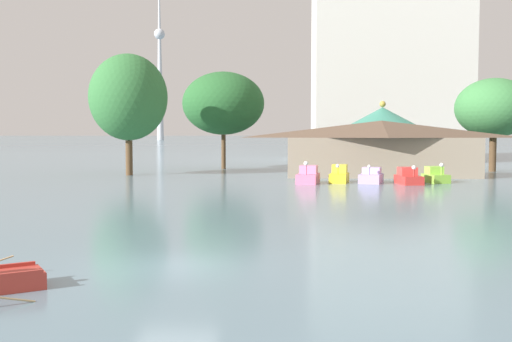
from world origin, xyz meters
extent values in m
plane|color=slate|center=(0.00, 0.00, 0.00)|extent=(2000.00, 2000.00, 0.00)
cube|color=pink|center=(5.09, 30.78, 0.39)|extent=(2.10, 3.21, 0.79)
cube|color=pink|center=(5.16, 31.14, 1.12)|extent=(1.58, 1.55, 0.66)
cylinder|color=pink|center=(4.89, 29.60, 1.14)|extent=(0.14, 0.14, 0.70)
sphere|color=white|center=(4.89, 29.60, 1.68)|extent=(0.38, 0.38, 0.38)
cube|color=yellow|center=(7.69, 31.74, 0.38)|extent=(1.90, 2.87, 0.77)
cube|color=yellow|center=(7.76, 32.06, 1.13)|extent=(1.40, 1.40, 0.72)
cylinder|color=yellow|center=(7.48, 30.70, 1.02)|extent=(0.14, 0.14, 0.51)
sphere|color=white|center=(7.48, 30.70, 1.44)|extent=(0.31, 0.31, 0.31)
cube|color=#B299D8|center=(10.27, 31.43, 0.37)|extent=(2.39, 3.11, 0.75)
cube|color=#C8ADF0|center=(10.37, 31.75, 1.02)|extent=(1.72, 1.59, 0.53)
cylinder|color=#B299D8|center=(9.96, 30.37, 1.02)|extent=(0.14, 0.14, 0.53)
sphere|color=white|center=(9.96, 30.37, 1.42)|extent=(0.28, 0.28, 0.28)
cube|color=red|center=(13.15, 30.54, 0.34)|extent=(1.95, 2.98, 0.69)
cube|color=#E8423C|center=(13.09, 30.89, 1.02)|extent=(1.49, 1.44, 0.66)
cylinder|color=red|center=(13.32, 29.44, 0.96)|extent=(0.14, 0.14, 0.54)
sphere|color=white|center=(13.32, 29.44, 1.40)|extent=(0.35, 0.35, 0.35)
cube|color=#8CCC3F|center=(15.65, 32.05, 0.35)|extent=(2.00, 2.64, 0.70)
cube|color=#A0E24F|center=(15.58, 32.34, 1.02)|extent=(1.47, 1.33, 0.64)
cylinder|color=#8CCC3F|center=(15.88, 31.14, 1.02)|extent=(0.14, 0.14, 0.64)
sphere|color=white|center=(15.88, 31.14, 1.51)|extent=(0.35, 0.35, 0.35)
cube|color=gray|center=(12.22, 38.87, 1.83)|extent=(17.53, 5.19, 3.67)
pyramid|color=brown|center=(12.22, 38.87, 4.47)|extent=(18.94, 5.96, 1.60)
cylinder|color=#993328|center=(14.04, 50.03, 2.05)|extent=(8.07, 8.07, 4.10)
cone|color=#387F6B|center=(14.04, 50.03, 5.54)|extent=(10.77, 10.77, 2.89)
sphere|color=#B7993D|center=(14.04, 50.03, 7.33)|extent=(0.70, 0.70, 0.70)
cylinder|color=brown|center=(-11.97, 39.55, 1.69)|extent=(0.67, 0.67, 3.38)
ellipsoid|color=#337038|center=(-11.97, 39.55, 7.55)|extent=(7.55, 7.55, 8.34)
cylinder|color=brown|center=(-3.90, 50.40, 1.95)|extent=(0.49, 0.49, 3.90)
ellipsoid|color=#28602D|center=(-3.90, 50.40, 7.48)|extent=(9.34, 9.34, 7.16)
cylinder|color=brown|center=(25.25, 47.06, 1.81)|extent=(0.74, 0.74, 3.63)
ellipsoid|color=#3D7F42|center=(25.25, 47.06, 6.77)|extent=(8.04, 8.04, 6.27)
cube|color=beige|center=(18.29, 74.32, 13.90)|extent=(21.93, 17.58, 27.79)
cone|color=#B7BCC6|center=(-75.59, 351.44, 57.86)|extent=(4.21, 4.21, 115.71)
sphere|color=#B7BCC6|center=(-75.59, 351.44, 65.07)|extent=(6.59, 6.59, 6.59)
camera|label=1|loc=(3.43, -17.94, 4.08)|focal=42.08mm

